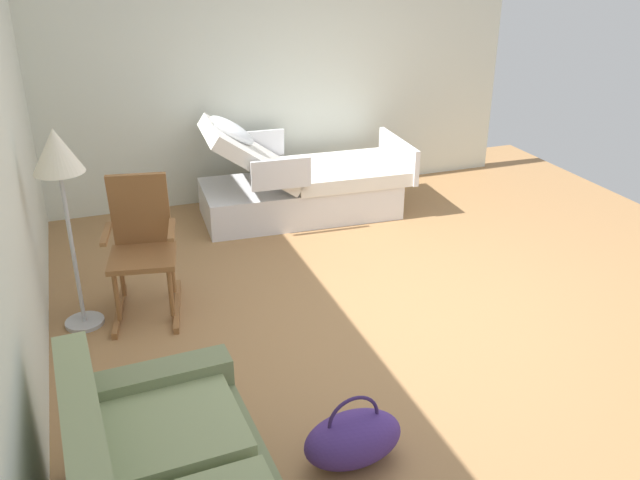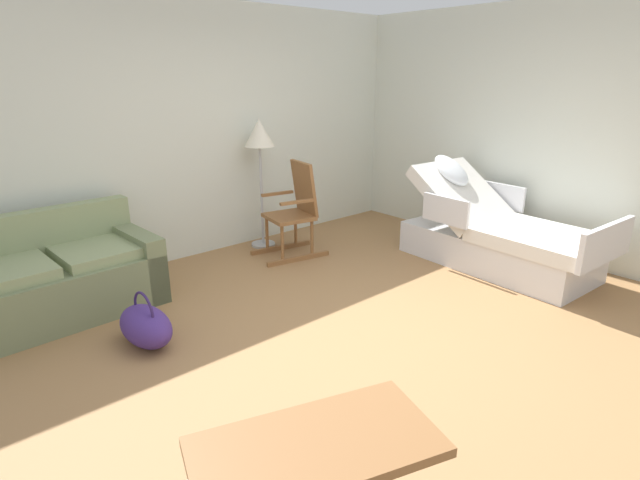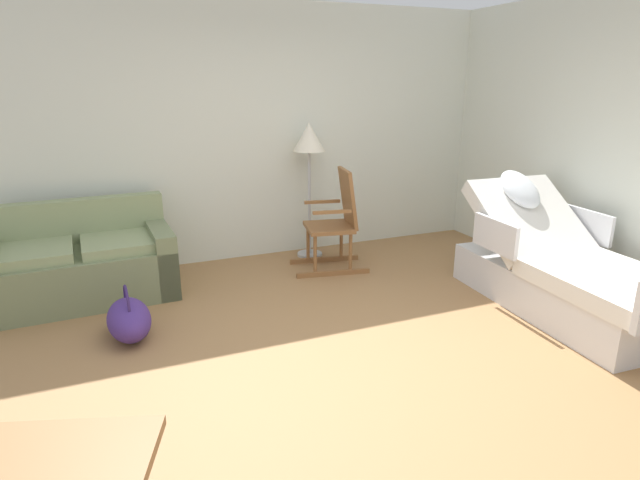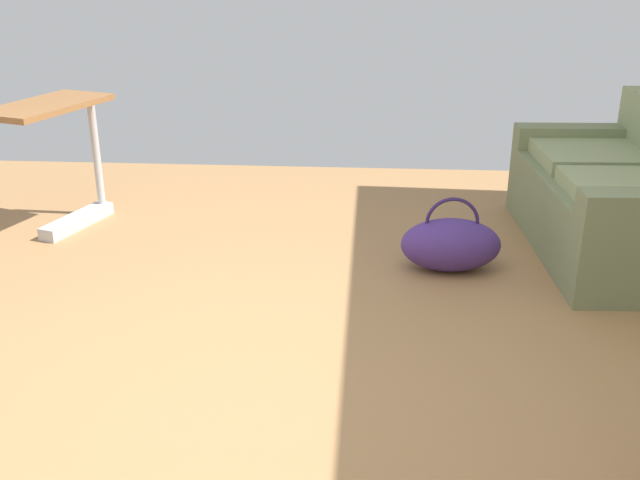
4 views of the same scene
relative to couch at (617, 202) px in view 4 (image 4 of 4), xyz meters
The scene contains 4 objects.
ground_plane 2.63m from the couch, 47.56° to the right, with size 6.88×6.88×0.00m, color #9E7247.
couch is the anchor object (origin of this frame).
overbed_table 3.38m from the couch, 91.97° to the right, with size 0.88×0.63×0.84m.
duffel_bag 1.06m from the couch, 70.64° to the right, with size 0.35×0.58×0.43m.
Camera 4 is at (2.45, 0.48, 1.71)m, focal length 41.35 mm.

